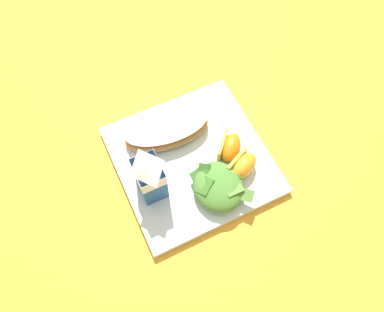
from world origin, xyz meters
TOP-DOWN VIEW (x-y plane):
  - ground at (0.00, 0.00)m, footprint 3.00×3.00m
  - white_plate at (0.00, 0.00)m, footprint 0.28×0.28m
  - cheesy_pizza_bread at (0.07, 0.02)m, footprint 0.10×0.18m
  - green_salad_pile at (-0.08, -0.01)m, footprint 0.11×0.10m
  - milk_carton at (-0.02, 0.09)m, footprint 0.06×0.04m
  - orange_wedge_front at (-0.06, -0.07)m, footprint 0.06×0.07m
  - orange_wedge_middle at (-0.02, -0.07)m, footprint 0.07×0.07m

SIDE VIEW (x-z plane):
  - ground at x=0.00m, z-range 0.00..0.00m
  - white_plate at x=0.00m, z-range 0.00..0.02m
  - cheesy_pizza_bread at x=0.07m, z-range 0.02..0.05m
  - orange_wedge_front at x=-0.06m, z-range 0.02..0.06m
  - orange_wedge_middle at x=-0.02m, z-range 0.02..0.06m
  - green_salad_pile at x=-0.08m, z-range 0.01..0.06m
  - milk_carton at x=-0.02m, z-range 0.02..0.13m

